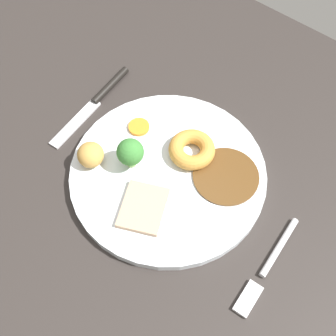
{
  "coord_description": "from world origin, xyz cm",
  "views": [
    {
      "loc": [
        -16.95,
        23.78,
        60.88
      ],
      "look_at": [
        3.51,
        -1.67,
        6.0
      ],
      "focal_mm": 48.37,
      "sensor_mm": 36.0,
      "label": 1
    }
  ],
  "objects_px": {
    "dinner_plate": "(168,174)",
    "broccoli_floret": "(130,152)",
    "yorkshire_pudding": "(192,150)",
    "carrot_coin_front": "(139,127)",
    "fork": "(267,268)",
    "knife": "(98,99)",
    "roast_potato_left": "(91,155)",
    "meat_slice_main": "(143,208)"
  },
  "relations": [
    {
      "from": "yorkshire_pudding",
      "to": "knife",
      "type": "bearing_deg",
      "value": 2.0
    },
    {
      "from": "meat_slice_main",
      "to": "broccoli_floret",
      "type": "xyz_separation_m",
      "value": [
        0.06,
        -0.04,
        0.03
      ]
    },
    {
      "from": "dinner_plate",
      "to": "knife",
      "type": "xyz_separation_m",
      "value": [
        0.18,
        -0.04,
        -0.0
      ]
    },
    {
      "from": "carrot_coin_front",
      "to": "broccoli_floret",
      "type": "relative_size",
      "value": 0.62
    },
    {
      "from": "yorkshire_pudding",
      "to": "roast_potato_left",
      "type": "relative_size",
      "value": 1.7
    },
    {
      "from": "carrot_coin_front",
      "to": "meat_slice_main",
      "type": "bearing_deg",
      "value": 133.17
    },
    {
      "from": "dinner_plate",
      "to": "meat_slice_main",
      "type": "relative_size",
      "value": 3.97
    },
    {
      "from": "roast_potato_left",
      "to": "yorkshire_pudding",
      "type": "bearing_deg",
      "value": -136.45
    },
    {
      "from": "fork",
      "to": "knife",
      "type": "distance_m",
      "value": 0.37
    },
    {
      "from": "yorkshire_pudding",
      "to": "carrot_coin_front",
      "type": "height_order",
      "value": "yorkshire_pudding"
    },
    {
      "from": "dinner_plate",
      "to": "yorkshire_pudding",
      "type": "relative_size",
      "value": 4.17
    },
    {
      "from": "broccoli_floret",
      "to": "dinner_plate",
      "type": "bearing_deg",
      "value": -154.95
    },
    {
      "from": "dinner_plate",
      "to": "broccoli_floret",
      "type": "relative_size",
      "value": 5.52
    },
    {
      "from": "meat_slice_main",
      "to": "yorkshire_pudding",
      "type": "relative_size",
      "value": 1.05
    },
    {
      "from": "carrot_coin_front",
      "to": "broccoli_floret",
      "type": "bearing_deg",
      "value": 121.36
    },
    {
      "from": "fork",
      "to": "yorkshire_pudding",
      "type": "bearing_deg",
      "value": -116.1
    },
    {
      "from": "dinner_plate",
      "to": "knife",
      "type": "bearing_deg",
      "value": -12.43
    },
    {
      "from": "yorkshire_pudding",
      "to": "fork",
      "type": "relative_size",
      "value": 0.44
    },
    {
      "from": "broccoli_floret",
      "to": "carrot_coin_front",
      "type": "bearing_deg",
      "value": -58.64
    },
    {
      "from": "meat_slice_main",
      "to": "carrot_coin_front",
      "type": "distance_m",
      "value": 0.14
    },
    {
      "from": "carrot_coin_front",
      "to": "broccoli_floret",
      "type": "height_order",
      "value": "broccoli_floret"
    },
    {
      "from": "meat_slice_main",
      "to": "yorkshire_pudding",
      "type": "bearing_deg",
      "value": -88.45
    },
    {
      "from": "carrot_coin_front",
      "to": "broccoli_floret",
      "type": "xyz_separation_m",
      "value": [
        -0.03,
        0.06,
        0.03
      ]
    },
    {
      "from": "roast_potato_left",
      "to": "broccoli_floret",
      "type": "distance_m",
      "value": 0.06
    },
    {
      "from": "fork",
      "to": "carrot_coin_front",
      "type": "bearing_deg",
      "value": -106.42
    },
    {
      "from": "dinner_plate",
      "to": "knife",
      "type": "relative_size",
      "value": 1.52
    },
    {
      "from": "fork",
      "to": "knife",
      "type": "bearing_deg",
      "value": -104.27
    },
    {
      "from": "yorkshire_pudding",
      "to": "knife",
      "type": "distance_m",
      "value": 0.19
    },
    {
      "from": "meat_slice_main",
      "to": "carrot_coin_front",
      "type": "bearing_deg",
      "value": -46.83
    },
    {
      "from": "roast_potato_left",
      "to": "carrot_coin_front",
      "type": "bearing_deg",
      "value": -99.82
    },
    {
      "from": "roast_potato_left",
      "to": "broccoli_floret",
      "type": "height_order",
      "value": "broccoli_floret"
    },
    {
      "from": "meat_slice_main",
      "to": "fork",
      "type": "distance_m",
      "value": 0.18
    },
    {
      "from": "yorkshire_pudding",
      "to": "broccoli_floret",
      "type": "relative_size",
      "value": 1.32
    },
    {
      "from": "carrot_coin_front",
      "to": "knife",
      "type": "xyz_separation_m",
      "value": [
        0.09,
        -0.01,
        -0.01
      ]
    },
    {
      "from": "fork",
      "to": "knife",
      "type": "xyz_separation_m",
      "value": [
        0.36,
        -0.07,
        0.0
      ]
    },
    {
      "from": "meat_slice_main",
      "to": "roast_potato_left",
      "type": "relative_size",
      "value": 1.79
    },
    {
      "from": "dinner_plate",
      "to": "yorkshire_pudding",
      "type": "distance_m",
      "value": 0.05
    },
    {
      "from": "dinner_plate",
      "to": "knife",
      "type": "height_order",
      "value": "dinner_plate"
    },
    {
      "from": "broccoli_floret",
      "to": "fork",
      "type": "distance_m",
      "value": 0.24
    },
    {
      "from": "dinner_plate",
      "to": "yorkshire_pudding",
      "type": "xyz_separation_m",
      "value": [
        -0.01,
        -0.05,
        0.02
      ]
    },
    {
      "from": "knife",
      "to": "yorkshire_pudding",
      "type": "bearing_deg",
      "value": 87.4
    },
    {
      "from": "dinner_plate",
      "to": "meat_slice_main",
      "type": "xyz_separation_m",
      "value": [
        -0.01,
        0.07,
        0.01
      ]
    }
  ]
}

